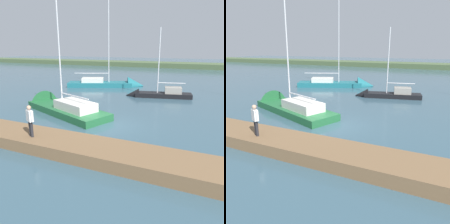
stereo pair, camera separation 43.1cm
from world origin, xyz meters
TOP-DOWN VIEW (x-y plane):
  - ground_plane at (0.00, 0.00)m, footprint 200.00×200.00m
  - far_shoreline at (0.00, -49.40)m, footprint 180.00×8.00m
  - dock_pier at (0.00, 4.41)m, footprint 27.70×2.31m
  - sailboat_mid_channel at (-0.91, -10.48)m, footprint 7.07×3.03m
  - sailboat_outer_mooring at (5.83, -2.03)m, footprint 10.20×6.03m
  - sailboat_far_left at (6.07, -14.78)m, footprint 10.31×6.16m
  - person_on_dock at (2.09, 4.79)m, footprint 0.59×0.39m

SIDE VIEW (x-z plane):
  - ground_plane at x=0.00m, z-range 0.00..0.00m
  - far_shoreline at x=0.00m, z-range -1.20..1.20m
  - sailboat_outer_mooring at x=5.83m, z-range -5.16..5.52m
  - sailboat_mid_channel at x=-0.91m, z-range -3.70..4.06m
  - sailboat_far_left at x=6.07m, z-range -6.34..6.73m
  - dock_pier at x=0.00m, z-range 0.00..0.63m
  - person_on_dock at x=2.09m, z-range 0.76..2.44m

